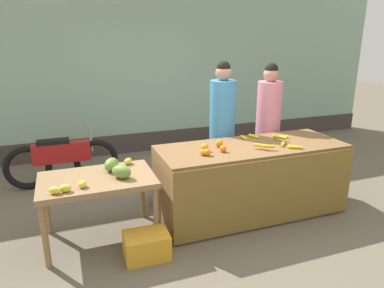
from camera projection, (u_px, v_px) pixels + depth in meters
ground_plane at (210, 218)px, 4.32m from camera, size 24.00×24.00×0.00m
market_wall_back at (148, 67)px, 6.51m from camera, size 9.74×0.23×3.22m
fruit_stall_counter at (251, 180)px, 4.35m from camera, size 2.26×0.87×0.87m
side_table_wooden at (97, 185)px, 3.70m from camera, size 1.17×0.76×0.72m
banana_bunch_pile at (274, 141)px, 4.31m from camera, size 0.64×0.71×0.07m
orange_pile at (212, 148)px, 4.00m from camera, size 0.37×0.32×0.09m
mango_papaya_pile at (111, 170)px, 3.71m from camera, size 0.92×0.68×0.14m
vendor_woman_blue_shirt at (222, 129)px, 4.79m from camera, size 0.34×0.34×1.82m
vendor_woman_pink_shirt at (268, 126)px, 5.02m from camera, size 0.34×0.34×1.78m
parked_motorcycle at (62, 159)px, 5.18m from camera, size 1.60×0.18×0.88m
produce_crate at (147, 245)px, 3.53m from camera, size 0.45×0.33×0.26m
produce_sack at (160, 185)px, 4.65m from camera, size 0.45×0.47×0.52m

